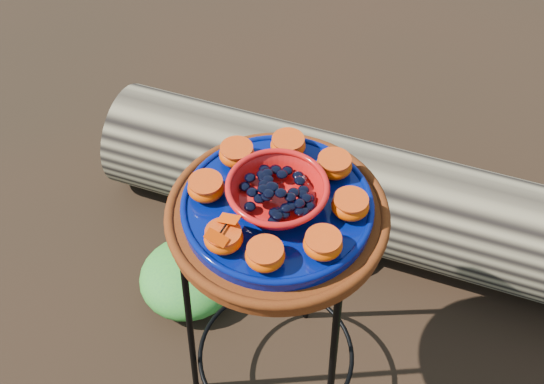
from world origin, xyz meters
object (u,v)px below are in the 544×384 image
at_px(plant_stand, 276,314).
at_px(terracotta_saucer, 277,217).
at_px(driftwood_log, 386,202).
at_px(cobalt_plate, 277,207).
at_px(red_bowl, 277,194).

height_order(plant_stand, terracotta_saucer, terracotta_saucer).
bearing_deg(driftwood_log, cobalt_plate, -100.06).
distance_m(plant_stand, driftwood_log, 0.63).
height_order(plant_stand, cobalt_plate, cobalt_plate).
relative_size(plant_stand, cobalt_plate, 1.88).
bearing_deg(terracotta_saucer, red_bowl, 0.00).
relative_size(cobalt_plate, red_bowl, 2.00).
bearing_deg(driftwood_log, terracotta_saucer, -100.06).
bearing_deg(plant_stand, red_bowl, 0.00).
bearing_deg(red_bowl, driftwood_log, 79.94).
xyz_separation_m(terracotta_saucer, cobalt_plate, (0.00, 0.00, 0.03)).
relative_size(terracotta_saucer, red_bowl, 2.33).
bearing_deg(plant_stand, cobalt_plate, 0.00).
bearing_deg(cobalt_plate, red_bowl, 0.00).
xyz_separation_m(plant_stand, red_bowl, (0.00, 0.00, 0.44)).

